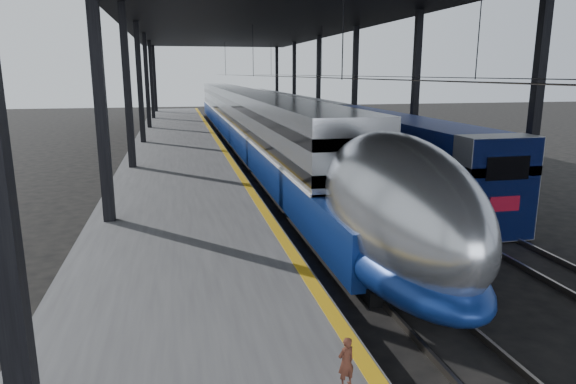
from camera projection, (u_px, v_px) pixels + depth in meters
name	position (u px, v px, depth m)	size (l,w,h in m)	color
ground	(324.00, 296.00, 13.36)	(160.00, 160.00, 0.00)	black
platform	(178.00, 159.00, 31.55)	(6.00, 80.00, 1.00)	#4C4C4F
yellow_strip	(224.00, 150.00, 32.02)	(0.30, 80.00, 0.01)	gold
rails	(304.00, 161.00, 33.31)	(6.52, 80.00, 0.16)	slate
canopy	(263.00, 14.00, 30.73)	(18.00, 75.00, 9.47)	black
tgv_train	(249.00, 121.00, 39.79)	(3.01, 65.20, 4.32)	#B3B5BA
second_train	(304.00, 120.00, 42.94)	(2.64, 56.05, 3.63)	navy
child	(346.00, 362.00, 7.76)	(0.29, 0.19, 0.80)	#51271B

